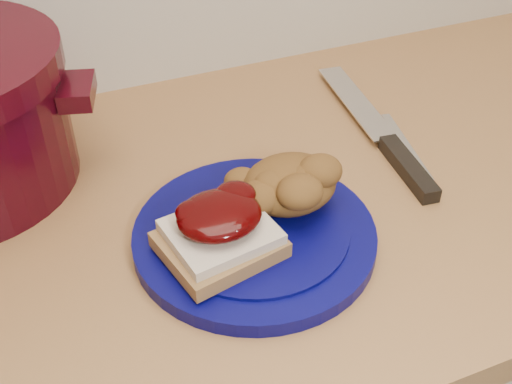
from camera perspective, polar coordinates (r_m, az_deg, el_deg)
name	(u,v)px	position (r m, az deg, el deg)	size (l,w,h in m)	color
plate	(255,236)	(0.68, -0.13, -3.92)	(0.26, 0.26, 0.02)	#05054D
sandwich	(220,231)	(0.63, -3.26, -3.45)	(0.13, 0.12, 0.05)	olive
stuffing_mound	(290,184)	(0.68, 3.01, 0.73)	(0.10, 0.09, 0.05)	brown
chef_knife	(392,148)	(0.82, 12.04, 3.84)	(0.06, 0.32, 0.02)	black
butter_knife	(406,146)	(0.84, 13.19, 4.01)	(0.15, 0.01, 0.00)	silver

